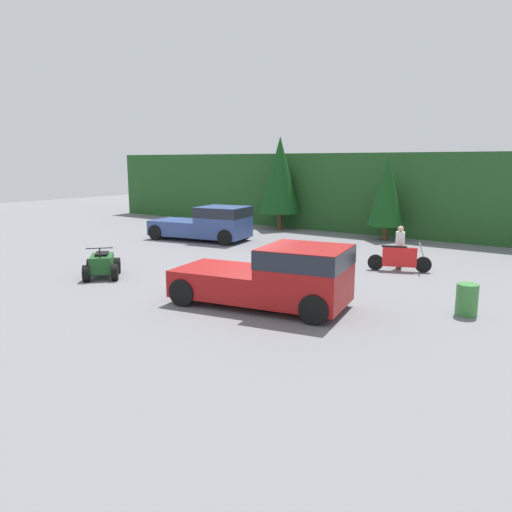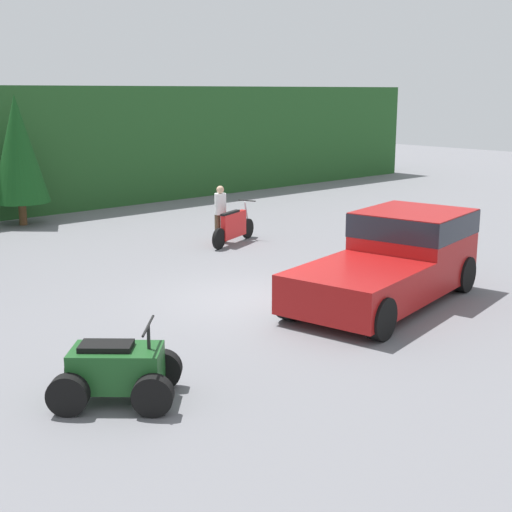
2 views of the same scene
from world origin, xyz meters
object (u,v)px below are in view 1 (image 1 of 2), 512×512
object	(u,v)px
pickup_truck_red	(278,275)
rider_person	(400,246)
dirt_bike	(399,259)
quad_atv	(102,265)
steel_barrel	(467,300)
pickup_truck_second	(209,223)

from	to	relation	value
pickup_truck_red	rider_person	world-z (taller)	pickup_truck_red
rider_person	dirt_bike	bearing A→B (deg)	-102.27
dirt_bike	quad_atv	bearing A→B (deg)	-159.79
pickup_truck_red	dirt_bike	xyz separation A→B (m)	(1.09, 6.76, -0.47)
dirt_bike	steel_barrel	world-z (taller)	dirt_bike
rider_person	pickup_truck_second	bearing A→B (deg)	141.33
pickup_truck_second	rider_person	size ratio (longest dim) A/B	3.32
quad_atv	rider_person	distance (m)	11.30
pickup_truck_red	pickup_truck_second	distance (m)	12.70
pickup_truck_second	steel_barrel	world-z (taller)	pickup_truck_second
pickup_truck_second	quad_atv	size ratio (longest dim) A/B	2.67
quad_atv	dirt_bike	bearing A→B (deg)	83.77
pickup_truck_second	rider_person	world-z (taller)	pickup_truck_second
pickup_truck_second	dirt_bike	distance (m)	10.94
pickup_truck_red	quad_atv	xyz separation A→B (m)	(-7.30, -0.56, -0.51)
rider_person	pickup_truck_red	bearing A→B (deg)	-130.94
pickup_truck_red	rider_person	size ratio (longest dim) A/B	3.18
quad_atv	steel_barrel	size ratio (longest dim) A/B	2.40
steel_barrel	quad_atv	bearing A→B (deg)	-165.79
pickup_truck_second	steel_barrel	size ratio (longest dim) A/B	6.40
pickup_truck_red	steel_barrel	xyz separation A→B (m)	(4.57, 2.44, -0.52)
pickup_truck_red	steel_barrel	distance (m)	5.21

